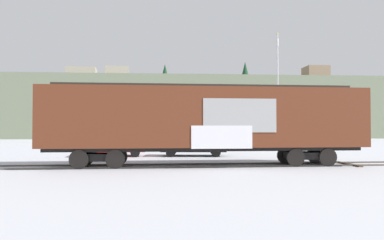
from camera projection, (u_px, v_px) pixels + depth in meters
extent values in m
plane|color=#B2B5BC|center=(193.00, 166.00, 17.84)|extent=(260.00, 260.00, 0.00)
cube|color=#4C4742|center=(208.00, 167.00, 17.17)|extent=(59.98, 1.72, 0.08)
cube|color=#4C4742|center=(204.00, 164.00, 18.60)|extent=(59.98, 1.72, 0.08)
cube|color=#423323|center=(348.00, 164.00, 18.61)|extent=(0.31, 2.51, 0.07)
cube|color=#5B2B19|center=(206.00, 118.00, 17.94)|extent=(16.28, 3.14, 2.96)
cube|color=#2D2823|center=(206.00, 87.00, 17.97)|extent=(15.41, 0.82, 0.24)
cube|color=#999999|center=(240.00, 115.00, 16.72)|extent=(3.57, 0.13, 1.63)
cube|color=silver|center=(222.00, 137.00, 16.61)|extent=(2.94, 0.11, 1.10)
cube|color=black|center=(206.00, 148.00, 17.90)|extent=(15.92, 1.92, 0.20)
cube|color=black|center=(100.00, 157.00, 17.39)|extent=(2.13, 1.27, 0.36)
cylinder|color=black|center=(79.00, 159.00, 16.59)|extent=(0.92, 0.14, 0.92)
cylinder|color=black|center=(85.00, 157.00, 18.02)|extent=(0.92, 0.14, 0.92)
cylinder|color=black|center=(115.00, 159.00, 16.75)|extent=(0.92, 0.14, 0.92)
cylinder|color=black|center=(119.00, 157.00, 18.18)|extent=(0.92, 0.14, 0.92)
cube|color=black|center=(306.00, 155.00, 18.40)|extent=(2.13, 1.27, 0.36)
cylinder|color=black|center=(296.00, 158.00, 17.60)|extent=(0.92, 0.14, 0.92)
cylinder|color=black|center=(285.00, 155.00, 19.04)|extent=(0.92, 0.14, 0.92)
cylinder|color=black|center=(328.00, 157.00, 17.77)|extent=(0.92, 0.14, 0.92)
cylinder|color=black|center=(315.00, 155.00, 19.20)|extent=(0.92, 0.14, 0.92)
cylinder|color=silver|center=(278.00, 92.00, 29.90)|extent=(0.12, 0.12, 9.98)
sphere|color=#D8CC66|center=(277.00, 34.00, 30.02)|extent=(0.18, 0.18, 0.18)
cube|color=red|center=(278.00, 41.00, 30.65)|extent=(0.47, 1.17, 0.63)
cube|color=white|center=(278.00, 42.00, 30.95)|extent=(0.26, 0.59, 0.63)
cube|color=slate|center=(174.00, 112.00, 81.30)|extent=(157.47, 40.35, 11.48)
cube|color=#9E9384|center=(82.00, 73.00, 68.14)|extent=(5.81, 3.98, 2.18)
cube|color=#9E9384|center=(117.00, 73.00, 68.61)|extent=(4.91, 4.23, 2.39)
cube|color=#8C725B|center=(316.00, 74.00, 71.36)|extent=(4.43, 4.11, 2.97)
cone|color=#193D23|center=(307.00, 76.00, 77.12)|extent=(1.93, 1.93, 3.85)
cone|color=#193D23|center=(245.00, 72.00, 73.27)|extent=(2.17, 2.17, 4.35)
cone|color=#193D23|center=(165.00, 73.00, 72.84)|extent=(1.90, 1.90, 3.79)
cube|color=#B21E1E|center=(114.00, 147.00, 23.98)|extent=(4.30, 2.27, 0.64)
cube|color=#2D333D|center=(110.00, 138.00, 23.94)|extent=(1.94, 1.83, 0.57)
cylinder|color=black|center=(135.00, 151.00, 25.07)|extent=(0.66, 0.29, 0.64)
cylinder|color=black|center=(135.00, 152.00, 23.35)|extent=(0.66, 0.29, 0.64)
cylinder|color=black|center=(94.00, 151.00, 24.59)|extent=(0.66, 0.29, 0.64)
cylinder|color=black|center=(92.00, 153.00, 22.87)|extent=(0.66, 0.29, 0.64)
cube|color=black|center=(193.00, 147.00, 24.26)|extent=(4.58, 2.13, 0.64)
cube|color=#2D333D|center=(189.00, 137.00, 24.28)|extent=(2.00, 1.76, 0.69)
cylinder|color=black|center=(214.00, 151.00, 25.11)|extent=(0.65, 0.27, 0.64)
cylinder|color=black|center=(216.00, 152.00, 23.39)|extent=(0.65, 0.27, 0.64)
cylinder|color=black|center=(172.00, 151.00, 25.12)|extent=(0.65, 0.27, 0.64)
cylinder|color=black|center=(171.00, 152.00, 23.40)|extent=(0.65, 0.27, 0.64)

